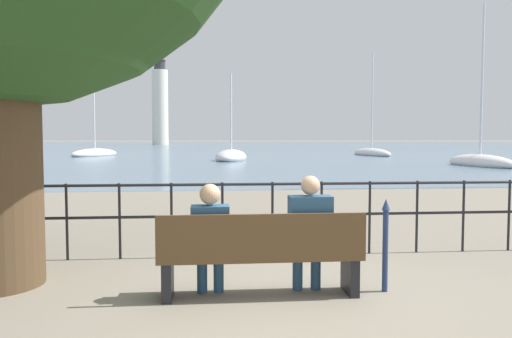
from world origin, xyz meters
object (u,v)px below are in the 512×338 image
object	(u,v)px
closed_umbrella	(385,240)
sailboat_3	(372,153)
park_bench	(261,255)
sailboat_0	(480,161)
seated_person_right	(310,229)
sailboat_1	(95,154)
harbor_lighthouse	(160,103)
seated_person_left	(210,234)
sailboat_5	(231,157)

from	to	relation	value
closed_umbrella	sailboat_3	size ratio (longest dim) A/B	0.10
park_bench	sailboat_0	distance (m)	28.44
seated_person_right	sailboat_0	xyz separation A→B (m)	(15.25, 23.58, -0.40)
sailboat_1	harbor_lighthouse	world-z (taller)	harbor_lighthouse
seated_person_left	closed_umbrella	xyz separation A→B (m)	(1.89, -0.00, -0.09)
park_bench	sailboat_0	world-z (taller)	sailboat_0
seated_person_right	sailboat_5	distance (m)	33.26
sailboat_3	sailboat_5	distance (m)	17.36
sailboat_5	harbor_lighthouse	size ratio (longest dim) A/B	0.29
closed_umbrella	sailboat_1	distance (m)	46.02
seated_person_right	closed_umbrella	bearing A→B (deg)	0.16
harbor_lighthouse	closed_umbrella	bearing A→B (deg)	-83.45
closed_umbrella	sailboat_1	xyz separation A→B (m)	(-12.93, 44.17, -0.32)
seated_person_left	sailboat_3	world-z (taller)	sailboat_3
seated_person_left	sailboat_3	distance (m)	45.89
closed_umbrella	sailboat_1	world-z (taller)	sailboat_1
seated_person_right	closed_umbrella	xyz separation A→B (m)	(0.83, 0.00, -0.13)
park_bench	sailboat_3	xyz separation A→B (m)	(15.48, 43.09, -0.17)
park_bench	seated_person_left	bearing A→B (deg)	171.12
closed_umbrella	sailboat_5	xyz separation A→B (m)	(-0.24, 33.25, -0.30)
sailboat_0	sailboat_1	distance (m)	34.23
seated_person_left	sailboat_0	size ratio (longest dim) A/B	0.12
seated_person_left	harbor_lighthouse	distance (m)	132.94
seated_person_right	sailboat_0	world-z (taller)	sailboat_0
seated_person_left	sailboat_5	world-z (taller)	sailboat_5
park_bench	seated_person_right	size ratio (longest dim) A/B	1.68
closed_umbrella	harbor_lighthouse	size ratio (longest dim) A/B	0.04
seated_person_left	sailboat_3	bearing A→B (deg)	69.58
park_bench	sailboat_3	size ratio (longest dim) A/B	0.20
seated_person_left	closed_umbrella	world-z (taller)	seated_person_left
sailboat_0	harbor_lighthouse	distance (m)	112.78
park_bench	sailboat_3	distance (m)	45.78
park_bench	seated_person_right	distance (m)	0.59
sailboat_0	sailboat_1	xyz separation A→B (m)	(-27.35, 20.59, -0.05)
sailboat_0	harbor_lighthouse	world-z (taller)	harbor_lighthouse
park_bench	closed_umbrella	bearing A→B (deg)	3.37
sailboat_3	harbor_lighthouse	world-z (taller)	harbor_lighthouse
sailboat_3	sailboat_0	bearing A→B (deg)	-94.90
sailboat_1	harbor_lighthouse	bearing A→B (deg)	111.12
closed_umbrella	sailboat_0	bearing A→B (deg)	58.56
seated_person_right	harbor_lighthouse	xyz separation A→B (m)	(-14.31, 131.84, 10.72)
seated_person_right	closed_umbrella	world-z (taller)	seated_person_right
park_bench	seated_person_left	world-z (taller)	seated_person_left
sailboat_0	seated_person_right	bearing A→B (deg)	-128.62
closed_umbrella	harbor_lighthouse	bearing A→B (deg)	96.55
sailboat_5	sailboat_0	bearing A→B (deg)	-23.75
sailboat_3	seated_person_right	bearing A→B (deg)	-114.95
harbor_lighthouse	seated_person_left	bearing A→B (deg)	-84.26
seated_person_left	seated_person_right	bearing A→B (deg)	-0.25
harbor_lighthouse	sailboat_0	bearing A→B (deg)	-74.73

